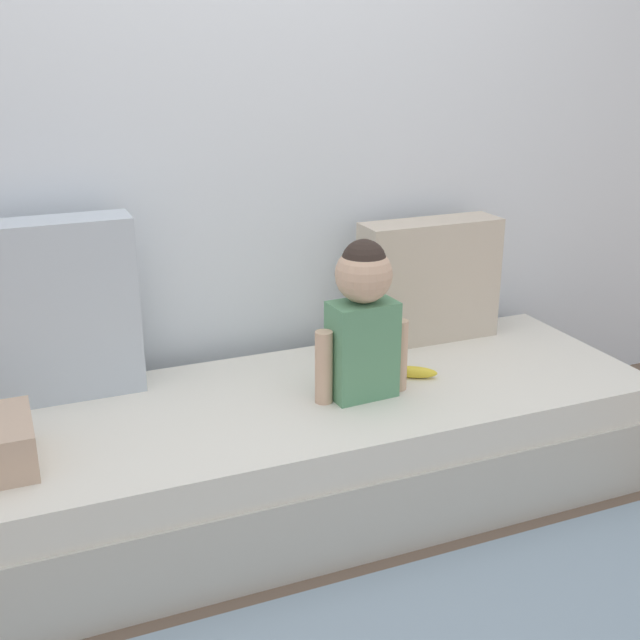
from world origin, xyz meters
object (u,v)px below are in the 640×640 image
Objects in this scene: throw_pillow_left at (44,312)px; banana at (412,372)px; toddler at (363,315)px; couch at (287,452)px; throw_pillow_right at (429,281)px.

banana is (1.14, -0.31, -0.27)m from throw_pillow_left.
toddler is at bearing -164.32° from banana.
couch is 4.84× the size of toddler.
throw_pillow_left is at bearing 180.00° from throw_pillow_right.
couch is 0.86m from throw_pillow_right.
toddler reaches higher than banana.
throw_pillow_right is at bearing 0.00° from throw_pillow_left.
throw_pillow_left reaches higher than banana.
throw_pillow_left reaches higher than toddler.
banana is at bearing -1.09° from couch.
toddler is (0.23, -0.07, 0.47)m from couch.
throw_pillow_left is 1.08× the size of throw_pillow_right.
banana is (0.22, 0.06, -0.26)m from toddler.
toddler is 3.03× the size of banana.
throw_pillow_left is 1.11× the size of toddler.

